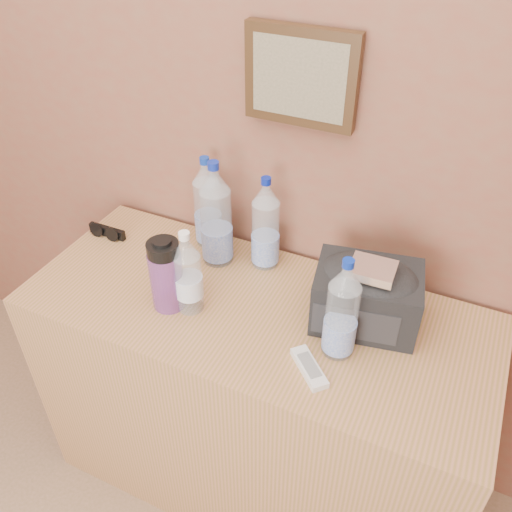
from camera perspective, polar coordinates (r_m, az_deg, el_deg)
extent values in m
plane|color=brown|center=(1.51, 2.16, 17.20)|extent=(4.00, 0.00, 4.00)
cube|color=tan|center=(1.84, -0.11, -15.00)|extent=(1.33, 0.56, 0.83)
cylinder|color=silver|center=(1.70, -5.14, 5.19)|extent=(0.08, 0.08, 0.27)
cylinder|color=#0F309B|center=(1.62, -5.45, 9.98)|extent=(0.03, 0.03, 0.02)
cylinder|color=silver|center=(1.61, -4.22, 3.85)|extent=(0.09, 0.09, 0.30)
cylinder|color=#102598|center=(1.52, -4.53, 9.48)|extent=(0.03, 0.03, 0.02)
cylinder|color=silver|center=(1.60, 1.00, 2.98)|extent=(0.08, 0.08, 0.26)
cylinder|color=#091C92|center=(1.52, 1.07, 7.91)|extent=(0.03, 0.03, 0.02)
cylinder|color=#B0BFD3|center=(1.34, 9.01, -5.99)|extent=(0.08, 0.08, 0.26)
cylinder|color=#0A279A|center=(1.24, 9.70, -0.78)|extent=(0.03, 0.03, 0.02)
cylinder|color=white|center=(1.47, -7.15, -2.18)|extent=(0.07, 0.07, 0.22)
cylinder|color=white|center=(1.39, -7.58, 2.14)|extent=(0.03, 0.03, 0.02)
cylinder|color=#703295|center=(1.50, -9.37, -2.51)|extent=(0.09, 0.09, 0.18)
cylinder|color=black|center=(1.43, -9.81, 0.90)|extent=(0.09, 0.09, 0.05)
cube|color=beige|center=(1.37, 5.61, -11.64)|extent=(0.13, 0.13, 0.02)
cube|color=silver|center=(1.37, 12.16, -1.43)|extent=(0.12, 0.10, 0.02)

